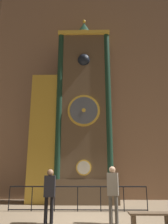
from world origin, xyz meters
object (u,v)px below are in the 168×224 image
at_px(visitor_near, 50,190).
at_px(visitor_bench, 150,218).
at_px(clock_tower, 76,116).
at_px(visitor_far, 113,188).

distance_m(visitor_near, visitor_bench, 3.09).
height_order(visitor_near, visitor_bench, visitor_near).
height_order(clock_tower, visitor_far, clock_tower).
xyz_separation_m(clock_tower, visitor_near, (-0.54, -4.42, -3.53)).
relative_size(visitor_near, visitor_far, 0.95).
relative_size(clock_tower, visitor_bench, 9.06).
bearing_deg(visitor_bench, visitor_near, 167.50).
bearing_deg(visitor_bench, visitor_far, 144.19).
relative_size(clock_tower, visitor_far, 6.31).
bearing_deg(visitor_far, clock_tower, 120.63).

